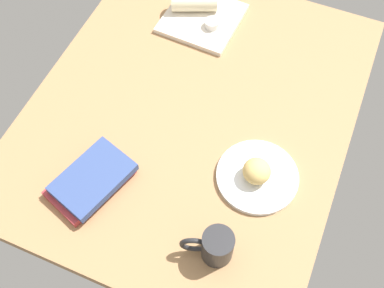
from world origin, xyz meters
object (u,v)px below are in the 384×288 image
(breakfast_wrap, at_px, (194,2))
(coffee_mug, at_px, (215,246))
(scone_pastry, at_px, (257,171))
(square_plate, at_px, (202,18))
(book_stack, at_px, (92,180))
(sauce_cup, at_px, (212,23))
(round_plate, at_px, (257,177))

(breakfast_wrap, height_order, coffee_mug, coffee_mug)
(scone_pastry, height_order, square_plate, scone_pastry)
(book_stack, relative_size, coffee_mug, 1.94)
(coffee_mug, bearing_deg, breakfast_wrap, -153.81)
(sauce_cup, bearing_deg, breakfast_wrap, -120.92)
(sauce_cup, distance_m, coffee_mug, 0.73)
(square_plate, relative_size, breakfast_wrap, 1.59)
(square_plate, bearing_deg, sauce_cup, 59.08)
(scone_pastry, bearing_deg, square_plate, -144.01)
(scone_pastry, distance_m, coffee_mug, 0.23)
(round_plate, relative_size, scone_pastry, 2.93)
(coffee_mug, bearing_deg, square_plate, -155.49)
(coffee_mug, bearing_deg, book_stack, -97.52)
(scone_pastry, xyz_separation_m, sauce_cup, (-0.45, -0.30, -0.02))
(round_plate, relative_size, coffee_mug, 1.73)
(scone_pastry, height_order, book_stack, scone_pastry)
(round_plate, height_order, square_plate, square_plate)
(scone_pastry, height_order, breakfast_wrap, scone_pastry)
(breakfast_wrap, bearing_deg, scone_pastry, 14.33)
(round_plate, xyz_separation_m, book_stack, (0.19, -0.39, 0.02))
(sauce_cup, height_order, breakfast_wrap, breakfast_wrap)
(square_plate, bearing_deg, round_plate, 36.62)
(breakfast_wrap, xyz_separation_m, book_stack, (0.68, -0.01, -0.02))
(scone_pastry, bearing_deg, sauce_cup, -146.18)
(round_plate, bearing_deg, square_plate, -143.38)
(sauce_cup, relative_size, book_stack, 0.19)
(sauce_cup, relative_size, coffee_mug, 0.37)
(book_stack, xyz_separation_m, coffee_mug, (0.05, 0.36, 0.03))
(round_plate, distance_m, coffee_mug, 0.24)
(breakfast_wrap, bearing_deg, book_stack, -23.61)
(scone_pastry, height_order, coffee_mug, coffee_mug)
(square_plate, height_order, sauce_cup, sauce_cup)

